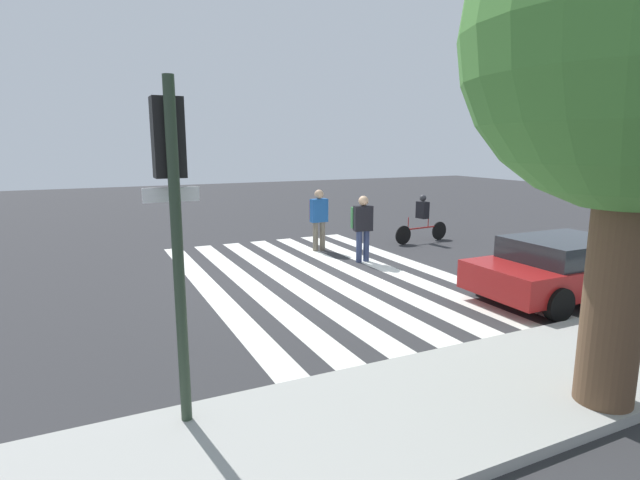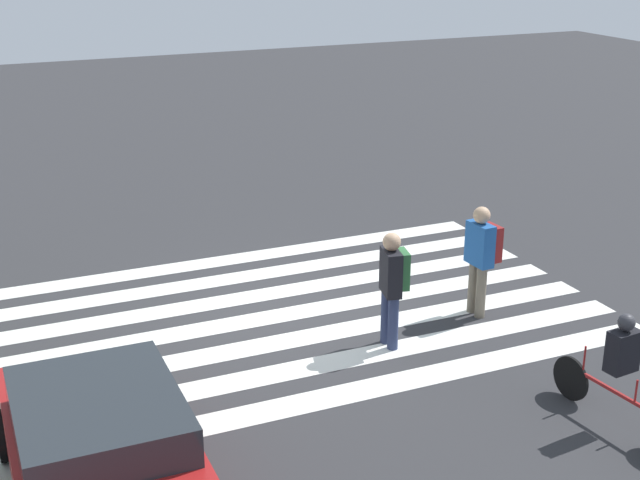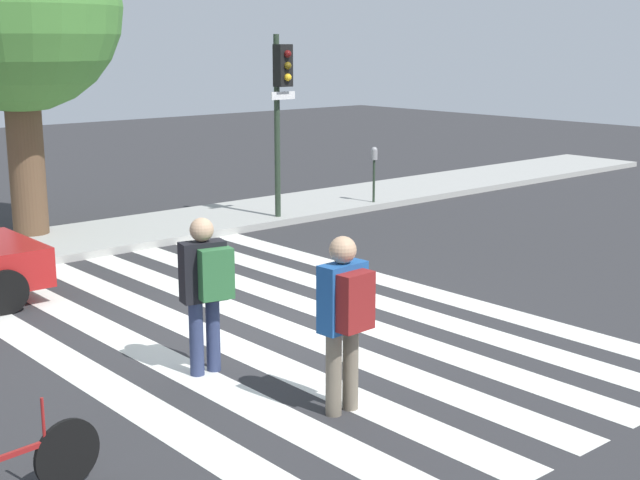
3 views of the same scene
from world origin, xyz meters
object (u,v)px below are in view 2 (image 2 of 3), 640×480
Objects in this scene: pedestrian_child_with_backpack at (393,280)px; cyclist_far_lane at (621,366)px; car_parked_far_curb at (101,445)px; pedestrian_adult_tall_backpack at (482,252)px.

pedestrian_child_with_backpack is 0.83× the size of cyclist_far_lane.
pedestrian_child_with_backpack is at bearing -65.75° from car_parked_far_curb.
car_parked_far_curb is (1.11, 6.30, -0.18)m from cyclist_far_lane.
car_parked_far_curb is at bearing 126.34° from pedestrian_child_with_backpack.
pedestrian_child_with_backpack is 0.45× the size of car_parked_far_curb.
pedestrian_adult_tall_backpack is at bearing -68.57° from car_parked_far_curb.
pedestrian_adult_tall_backpack reaches higher than pedestrian_child_with_backpack.
cyclist_far_lane reaches higher than car_parked_far_curb.
pedestrian_adult_tall_backpack is 3.66m from cyclist_far_lane.
car_parked_far_curb is at bearing 107.57° from pedestrian_adult_tall_backpack.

